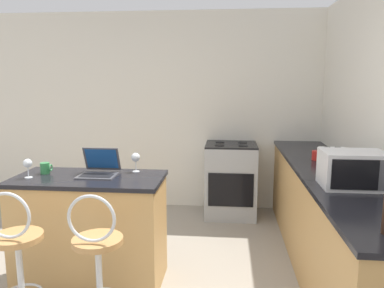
{
  "coord_description": "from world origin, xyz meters",
  "views": [
    {
      "loc": [
        0.8,
        -2.2,
        1.71
      ],
      "look_at": [
        0.41,
        1.8,
        1.03
      ],
      "focal_mm": 35.0,
      "sensor_mm": 36.0,
      "label": 1
    }
  ],
  "objects_px": {
    "mug_red": "(317,155)",
    "wine_glass_short": "(136,158)",
    "mug_green": "(45,168)",
    "laptop": "(99,168)",
    "microwave": "(353,169)",
    "bar_stool_far": "(98,267)",
    "bar_stool_near": "(18,264)",
    "wine_glass_tall": "(28,164)",
    "stove_range": "(231,180)",
    "toaster": "(334,160)"
  },
  "relations": [
    {
      "from": "bar_stool_near",
      "to": "bar_stool_far",
      "type": "distance_m",
      "value": 0.57
    },
    {
      "from": "microwave",
      "to": "mug_green",
      "type": "relative_size",
      "value": 4.74
    },
    {
      "from": "bar_stool_near",
      "to": "mug_red",
      "type": "height_order",
      "value": "mug_red"
    },
    {
      "from": "laptop",
      "to": "wine_glass_tall",
      "type": "height_order",
      "value": "laptop"
    },
    {
      "from": "stove_range",
      "to": "wine_glass_short",
      "type": "distance_m",
      "value": 1.84
    },
    {
      "from": "laptop",
      "to": "toaster",
      "type": "xyz_separation_m",
      "value": [
        2.0,
        0.32,
        0.04
      ]
    },
    {
      "from": "microwave",
      "to": "toaster",
      "type": "relative_size",
      "value": 1.86
    },
    {
      "from": "bar_stool_far",
      "to": "toaster",
      "type": "distance_m",
      "value": 2.13
    },
    {
      "from": "toaster",
      "to": "laptop",
      "type": "bearing_deg",
      "value": -170.91
    },
    {
      "from": "toaster",
      "to": "wine_glass_tall",
      "type": "xyz_separation_m",
      "value": [
        -2.54,
        -0.48,
        0.02
      ]
    },
    {
      "from": "bar_stool_far",
      "to": "mug_green",
      "type": "xyz_separation_m",
      "value": [
        -0.69,
        0.7,
        0.51
      ]
    },
    {
      "from": "laptop",
      "to": "wine_glass_tall",
      "type": "relative_size",
      "value": 1.95
    },
    {
      "from": "wine_glass_tall",
      "to": "laptop",
      "type": "bearing_deg",
      "value": 16.42
    },
    {
      "from": "bar_stool_far",
      "to": "wine_glass_tall",
      "type": "distance_m",
      "value": 1.09
    },
    {
      "from": "laptop",
      "to": "toaster",
      "type": "distance_m",
      "value": 2.02
    },
    {
      "from": "bar_stool_far",
      "to": "wine_glass_short",
      "type": "distance_m",
      "value": 1.02
    },
    {
      "from": "stove_range",
      "to": "mug_green",
      "type": "xyz_separation_m",
      "value": [
        -1.59,
        -1.66,
        0.51
      ]
    },
    {
      "from": "microwave",
      "to": "bar_stool_far",
      "type": "bearing_deg",
      "value": -163.63
    },
    {
      "from": "mug_red",
      "to": "bar_stool_far",
      "type": "bearing_deg",
      "value": -139.56
    },
    {
      "from": "laptop",
      "to": "mug_green",
      "type": "bearing_deg",
      "value": -179.44
    },
    {
      "from": "laptop",
      "to": "wine_glass_short",
      "type": "xyz_separation_m",
      "value": [
        0.28,
        0.13,
        0.07
      ]
    },
    {
      "from": "wine_glass_short",
      "to": "mug_green",
      "type": "height_order",
      "value": "wine_glass_short"
    },
    {
      "from": "wine_glass_short",
      "to": "mug_red",
      "type": "bearing_deg",
      "value": 21.28
    },
    {
      "from": "bar_stool_near",
      "to": "wine_glass_short",
      "type": "height_order",
      "value": "wine_glass_short"
    },
    {
      "from": "bar_stool_near",
      "to": "bar_stool_far",
      "type": "relative_size",
      "value": 1.0
    },
    {
      "from": "bar_stool_near",
      "to": "toaster",
      "type": "height_order",
      "value": "toaster"
    },
    {
      "from": "microwave",
      "to": "stove_range",
      "type": "bearing_deg",
      "value": 115.65
    },
    {
      "from": "laptop",
      "to": "mug_green",
      "type": "xyz_separation_m",
      "value": [
        -0.47,
        -0.0,
        -0.01
      ]
    },
    {
      "from": "wine_glass_short",
      "to": "microwave",
      "type": "bearing_deg",
      "value": -10.15
    },
    {
      "from": "bar_stool_near",
      "to": "wine_glass_short",
      "type": "relative_size",
      "value": 6.01
    },
    {
      "from": "laptop",
      "to": "mug_green",
      "type": "height_order",
      "value": "laptop"
    },
    {
      "from": "mug_green",
      "to": "laptop",
      "type": "bearing_deg",
      "value": 0.56
    },
    {
      "from": "bar_stool_far",
      "to": "mug_green",
      "type": "relative_size",
      "value": 10.45
    },
    {
      "from": "toaster",
      "to": "wine_glass_short",
      "type": "bearing_deg",
      "value": -173.66
    },
    {
      "from": "bar_stool_near",
      "to": "mug_green",
      "type": "xyz_separation_m",
      "value": [
        -0.12,
        0.7,
        0.51
      ]
    },
    {
      "from": "bar_stool_far",
      "to": "bar_stool_near",
      "type": "bearing_deg",
      "value": 180.0
    },
    {
      "from": "bar_stool_near",
      "to": "stove_range",
      "type": "distance_m",
      "value": 2.78
    },
    {
      "from": "microwave",
      "to": "mug_red",
      "type": "xyz_separation_m",
      "value": [
        -0.04,
        0.96,
        -0.09
      ]
    },
    {
      "from": "mug_green",
      "to": "toaster",
      "type": "bearing_deg",
      "value": 7.48
    },
    {
      "from": "bar_stool_near",
      "to": "stove_range",
      "type": "xyz_separation_m",
      "value": [
        1.47,
        2.36,
        -0.0
      ]
    },
    {
      "from": "mug_red",
      "to": "wine_glass_short",
      "type": "relative_size",
      "value": 0.62
    },
    {
      "from": "laptop",
      "to": "mug_red",
      "type": "relative_size",
      "value": 2.98
    },
    {
      "from": "stove_range",
      "to": "wine_glass_short",
      "type": "bearing_deg",
      "value": -118.58
    },
    {
      "from": "wine_glass_tall",
      "to": "mug_green",
      "type": "relative_size",
      "value": 1.64
    },
    {
      "from": "microwave",
      "to": "wine_glass_short",
      "type": "bearing_deg",
      "value": 169.85
    },
    {
      "from": "laptop",
      "to": "microwave",
      "type": "xyz_separation_m",
      "value": [
        2.0,
        -0.18,
        0.08
      ]
    },
    {
      "from": "toaster",
      "to": "wine_glass_tall",
      "type": "height_order",
      "value": "toaster"
    },
    {
      "from": "toaster",
      "to": "mug_green",
      "type": "relative_size",
      "value": 2.56
    },
    {
      "from": "microwave",
      "to": "mug_red",
      "type": "relative_size",
      "value": 4.4
    },
    {
      "from": "bar_stool_near",
      "to": "wine_glass_short",
      "type": "distance_m",
      "value": 1.2
    }
  ]
}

